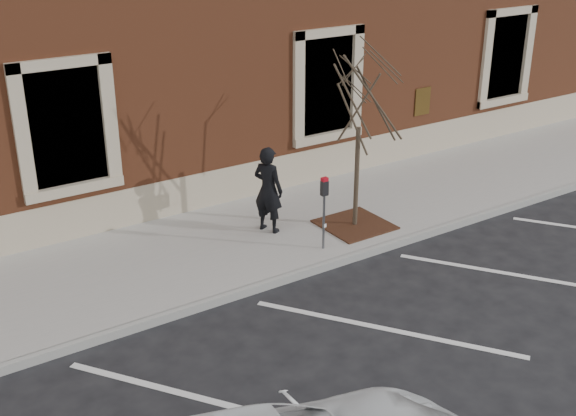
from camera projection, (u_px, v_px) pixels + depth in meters
ground at (306, 274)px, 13.13m from camera, size 120.00×120.00×0.00m
sidewalk_near at (256, 236)px, 14.44m from camera, size 40.00×3.50×0.15m
curb_near at (308, 272)px, 13.06m from camera, size 40.00×0.12×0.15m
parking_stripes at (385, 329)px, 11.44m from camera, size 28.00×4.40×0.01m
building_civic at (126, 3)px, 17.50m from camera, size 40.00×8.62×8.00m
man at (268, 190)px, 14.20m from camera, size 0.65×0.76×1.76m
parking_meter at (324, 200)px, 13.39m from camera, size 0.13×0.10×1.44m
tree_grate at (355, 224)px, 14.75m from camera, size 1.31×1.31×0.03m
sapling at (360, 99)px, 13.72m from camera, size 2.27×2.27×3.79m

